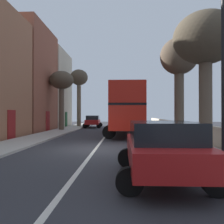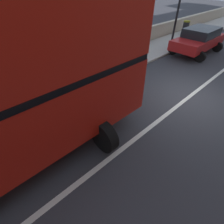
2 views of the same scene
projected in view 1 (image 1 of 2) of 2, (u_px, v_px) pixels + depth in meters
The scene contains 13 objects.
ground_plane at pixel (96, 149), 12.13m from camera, with size 84.00×84.00×0.00m, color #333338.
road_centre_line at pixel (96, 149), 12.13m from camera, with size 0.16×54.00×0.01m, color silver.
sidewalk_left at pixel (4, 147), 12.35m from camera, with size 2.60×60.00×0.12m, color #B2ADA3.
sidewalk_right at pixel (191, 148), 11.91m from camera, with size 2.60×60.00×0.12m, color #B2ADA3.
boundary_wall_right at pixel (221, 138), 11.84m from camera, with size 0.36×54.00×1.14m, color beige.
double_decker_bus at pixel (126, 108), 20.70m from camera, with size 3.58×11.24×4.06m.
parked_car_red_left_0 at pixel (93, 121), 30.58m from camera, with size 2.50×4.27×1.61m.
parked_car_red_right_1 at pixel (162, 146), 6.43m from camera, with size 2.54×4.42×1.61m.
street_tree_left_0 at pixel (62, 83), 25.20m from camera, with size 2.57×2.57×6.37m.
street_tree_right_1 at pixel (179, 61), 15.74m from camera, with size 2.55×2.55×6.88m.
street_tree_left_2 at pixel (79, 81), 32.26m from camera, with size 2.46×2.46×7.90m.
street_tree_right_3 at pixel (205, 43), 10.27m from camera, with size 2.83×2.83×6.23m.
lamppost_right at pixel (224, 45), 6.64m from camera, with size 0.32×0.32×6.31m.
Camera 1 is at (1.39, -12.09, 1.82)m, focal length 37.16 mm.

